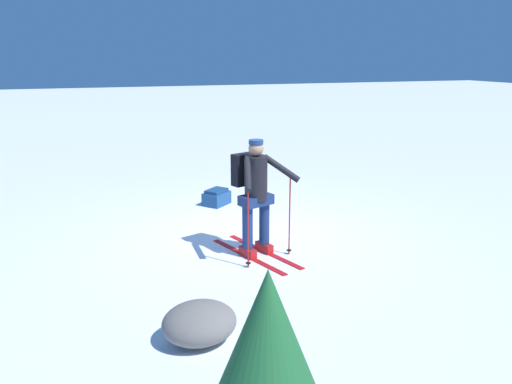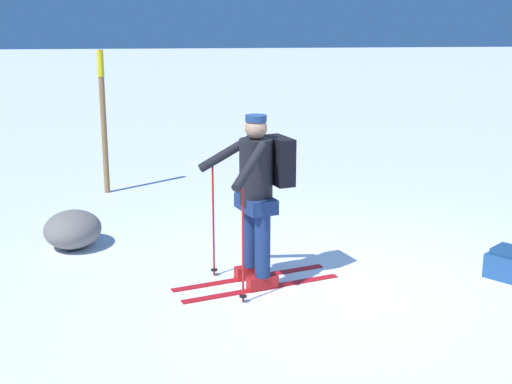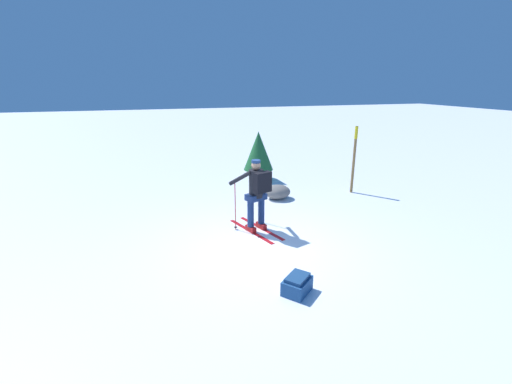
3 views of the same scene
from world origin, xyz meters
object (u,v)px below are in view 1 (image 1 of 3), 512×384
(skier, at_px, (255,189))
(rock_boulder, at_px, (199,323))
(dropped_backpack, at_px, (217,197))
(pine_tree, at_px, (267,379))

(skier, bearing_deg, rock_boulder, -122.60)
(skier, height_order, dropped_backpack, skier)
(skier, bearing_deg, pine_tree, -108.17)
(rock_boulder, height_order, pine_tree, pine_tree)
(skier, height_order, rock_boulder, skier)
(dropped_backpack, distance_m, pine_tree, 6.93)
(skier, distance_m, pine_tree, 4.37)
(pine_tree, bearing_deg, skier, 71.83)
(rock_boulder, bearing_deg, pine_tree, -92.11)
(dropped_backpack, relative_size, rock_boulder, 0.81)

